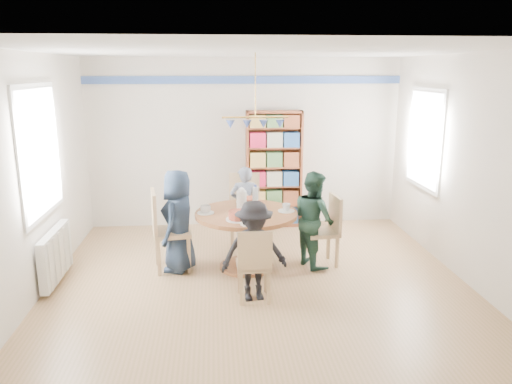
{
  "coord_description": "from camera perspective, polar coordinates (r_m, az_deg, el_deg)",
  "views": [
    {
      "loc": [
        -0.51,
        -5.5,
        2.5
      ],
      "look_at": [
        0.0,
        0.4,
        1.05
      ],
      "focal_mm": 35.0,
      "sensor_mm": 36.0,
      "label": 1
    }
  ],
  "objects": [
    {
      "name": "person_right",
      "position": [
        6.5,
        6.61,
        -3.08
      ],
      "size": [
        0.66,
        0.74,
        1.26
      ],
      "primitive_type": "imported",
      "rotation": [
        0.0,
        0.0,
        1.92
      ],
      "color": "#1B362A",
      "rests_on": "ground"
    },
    {
      "name": "chair_right",
      "position": [
        6.59,
        8.11,
        -3.97
      ],
      "size": [
        0.45,
        0.45,
        0.92
      ],
      "color": "tan",
      "rests_on": "ground"
    },
    {
      "name": "person_far",
      "position": [
        7.27,
        -1.32,
        -1.55
      ],
      "size": [
        0.43,
        0.28,
        1.16
      ],
      "primitive_type": "imported",
      "rotation": [
        0.0,
        0.0,
        3.15
      ],
      "color": "gray",
      "rests_on": "ground"
    },
    {
      "name": "person_near",
      "position": [
        5.51,
        -0.23,
        -6.77
      ],
      "size": [
        0.78,
        0.52,
        1.14
      ],
      "primitive_type": "imported",
      "rotation": [
        0.0,
        0.0,
        0.14
      ],
      "color": "black",
      "rests_on": "ground"
    },
    {
      "name": "chair_far",
      "position": [
        7.36,
        -1.33,
        -1.5
      ],
      "size": [
        0.47,
        0.47,
        1.02
      ],
      "color": "tan",
      "rests_on": "ground"
    },
    {
      "name": "room_shell",
      "position": [
        6.43,
        -2.69,
        6.13
      ],
      "size": [
        5.0,
        5.0,
        5.0
      ],
      "color": "white",
      "rests_on": "ground"
    },
    {
      "name": "chair_near",
      "position": [
        5.49,
        -0.21,
        -7.99
      ],
      "size": [
        0.38,
        0.38,
        0.84
      ],
      "color": "tan",
      "rests_on": "ground"
    },
    {
      "name": "bookshelf",
      "position": [
        8.05,
        2.05,
        2.49
      ],
      "size": [
        0.9,
        0.27,
        1.88
      ],
      "color": "brown",
      "rests_on": "ground"
    },
    {
      "name": "tableware",
      "position": [
        6.32,
        -1.39,
        -1.64
      ],
      "size": [
        1.24,
        1.24,
        0.33
      ],
      "color": "white",
      "rests_on": "dining_table"
    },
    {
      "name": "dining_table",
      "position": [
        6.38,
        -1.12,
        -3.99
      ],
      "size": [
        1.3,
        1.3,
        0.75
      ],
      "color": "brown",
      "rests_on": "ground"
    },
    {
      "name": "ground",
      "position": [
        6.06,
        0.33,
        -10.59
      ],
      "size": [
        5.0,
        5.0,
        0.0
      ],
      "primitive_type": "plane",
      "color": "#A57E57"
    },
    {
      "name": "person_left",
      "position": [
        6.36,
        -8.84,
        -3.28
      ],
      "size": [
        0.59,
        0.73,
        1.31
      ],
      "primitive_type": "imported",
      "rotation": [
        0.0,
        0.0,
        -1.87
      ],
      "color": "#182436",
      "rests_on": "ground"
    },
    {
      "name": "radiator",
      "position": [
        6.47,
        -21.91,
        -6.68
      ],
      "size": [
        0.12,
        1.0,
        0.6
      ],
      "color": "silver",
      "rests_on": "ground"
    },
    {
      "name": "chair_left",
      "position": [
        6.42,
        -10.41,
        -3.95
      ],
      "size": [
        0.53,
        0.53,
        1.04
      ],
      "color": "tan",
      "rests_on": "ground"
    }
  ]
}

